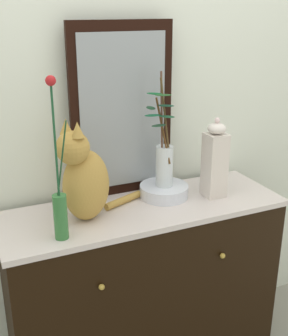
# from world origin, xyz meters

# --- Properties ---
(wall_back) EXTENTS (4.40, 0.08, 2.60)m
(wall_back) POSITION_xyz_m (0.00, 0.29, 1.30)
(wall_back) COLOR silver
(wall_back) RESTS_ON ground_plane
(sideboard) EXTENTS (1.25, 0.44, 0.88)m
(sideboard) POSITION_xyz_m (0.00, -0.00, 0.44)
(sideboard) COLOR black
(sideboard) RESTS_ON ground_plane
(mirror_leaning) EXTENTS (0.47, 0.03, 0.77)m
(mirror_leaning) POSITION_xyz_m (-0.02, 0.19, 1.27)
(mirror_leaning) COLOR black
(mirror_leaning) RESTS_ON sideboard
(cat_sitting) EXTENTS (0.41, 0.24, 0.43)m
(cat_sitting) POSITION_xyz_m (-0.27, -0.01, 1.07)
(cat_sitting) COLOR #B1883D
(cat_sitting) RESTS_ON sideboard
(vase_slim_green) EXTENTS (0.07, 0.05, 0.61)m
(vase_slim_green) POSITION_xyz_m (-0.39, -0.12, 1.03)
(vase_slim_green) COLOR #2F6B33
(vase_slim_green) RESTS_ON sideboard
(bowl_porcelain) EXTENTS (0.22, 0.22, 0.05)m
(bowl_porcelain) POSITION_xyz_m (0.13, 0.06, 0.91)
(bowl_porcelain) COLOR silver
(bowl_porcelain) RESTS_ON sideboard
(vase_glass_clear) EXTENTS (0.15, 0.14, 0.51)m
(vase_glass_clear) POSITION_xyz_m (0.12, 0.06, 1.07)
(vase_glass_clear) COLOR silver
(vase_glass_clear) RESTS_ON bowl_porcelain
(jar_lidded_porcelain) EXTENTS (0.09, 0.09, 0.37)m
(jar_lidded_porcelain) POSITION_xyz_m (0.34, -0.02, 1.05)
(jar_lidded_porcelain) COLOR silver
(jar_lidded_porcelain) RESTS_ON sideboard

